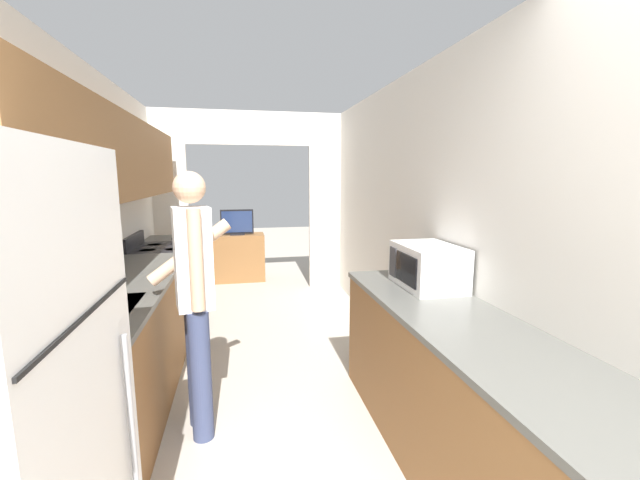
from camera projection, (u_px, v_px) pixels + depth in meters
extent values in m
cube|color=white|center=(27.00, 246.00, 2.16)|extent=(0.06, 7.45, 2.50)
cube|color=brown|center=(114.00, 157.00, 3.11)|extent=(0.32, 3.67, 0.67)
cube|color=white|center=(459.00, 232.00, 2.68)|extent=(0.06, 7.45, 2.50)
cube|color=white|center=(164.00, 222.00, 5.27)|extent=(0.65, 0.06, 2.05)
cube|color=white|center=(331.00, 218.00, 5.73)|extent=(0.65, 0.06, 2.05)
cube|color=white|center=(249.00, 128.00, 5.30)|extent=(2.96, 0.06, 0.45)
cube|color=brown|center=(124.00, 350.00, 2.75)|extent=(0.60, 2.41, 0.85)
cube|color=#565651|center=(119.00, 290.00, 2.67)|extent=(0.62, 2.42, 0.03)
cube|color=brown|center=(174.00, 274.00, 4.88)|extent=(0.60, 0.51, 0.85)
cube|color=#565651|center=(172.00, 239.00, 4.82)|extent=(0.62, 0.53, 0.03)
cube|color=#9EA3A8|center=(100.00, 305.00, 2.30)|extent=(0.42, 0.44, 0.00)
cube|color=brown|center=(464.00, 405.00, 2.09)|extent=(0.60, 2.34, 0.85)
cube|color=#565651|center=(469.00, 327.00, 2.02)|extent=(0.62, 2.37, 0.03)
cube|color=black|center=(88.00, 313.00, 1.12)|extent=(0.01, 0.77, 0.01)
cylinder|color=#99999E|center=(131.00, 422.00, 1.46)|extent=(0.02, 0.02, 0.69)
cube|color=black|center=(166.00, 286.00, 4.27)|extent=(0.62, 0.75, 0.88)
cube|color=black|center=(196.00, 285.00, 4.34)|extent=(0.01, 0.51, 0.26)
cylinder|color=#B7B7BC|center=(197.00, 265.00, 4.30)|extent=(0.02, 0.60, 0.02)
cube|color=black|center=(134.00, 241.00, 4.13)|extent=(0.04, 0.75, 0.14)
cylinder|color=#232328|center=(173.00, 249.00, 4.07)|extent=(0.16, 0.16, 0.01)
cylinder|color=#232328|center=(178.00, 244.00, 4.39)|extent=(0.16, 0.16, 0.01)
cylinder|color=#232328|center=(148.00, 250.00, 4.02)|extent=(0.16, 0.16, 0.01)
cylinder|color=#232328|center=(154.00, 245.00, 4.34)|extent=(0.16, 0.16, 0.01)
cylinder|color=#384266|center=(201.00, 376.00, 2.41)|extent=(0.16, 0.16, 0.83)
cylinder|color=#384266|center=(197.00, 364.00, 2.56)|extent=(0.16, 0.16, 0.83)
cube|color=white|center=(193.00, 258.00, 2.37)|extent=(0.25, 0.25, 0.62)
cylinder|color=#DBAD89|center=(196.00, 260.00, 2.24)|extent=(0.10, 0.10, 0.59)
cylinder|color=#DBAD89|center=(190.00, 252.00, 2.50)|extent=(0.53, 0.19, 0.40)
sphere|color=#DBAD89|center=(189.00, 187.00, 2.30)|extent=(0.19, 0.19, 0.19)
cube|color=white|center=(428.00, 266.00, 2.66)|extent=(0.35, 0.52, 0.29)
cube|color=black|center=(406.00, 269.00, 2.58)|extent=(0.01, 0.31, 0.20)
cube|color=#38383D|center=(393.00, 262.00, 2.80)|extent=(0.01, 0.10, 0.21)
cube|color=brown|center=(238.00, 257.00, 6.16)|extent=(0.81, 0.42, 0.73)
cube|color=black|center=(237.00, 234.00, 6.06)|extent=(0.22, 0.16, 0.02)
cube|color=black|center=(237.00, 222.00, 6.03)|extent=(0.50, 0.04, 0.37)
cube|color=navy|center=(237.00, 222.00, 6.00)|extent=(0.46, 0.01, 0.33)
cube|color=#B7B7BC|center=(178.00, 237.00, 4.86)|extent=(0.14, 0.21, 0.00)
cube|color=black|center=(175.00, 238.00, 4.70)|extent=(0.07, 0.11, 0.02)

